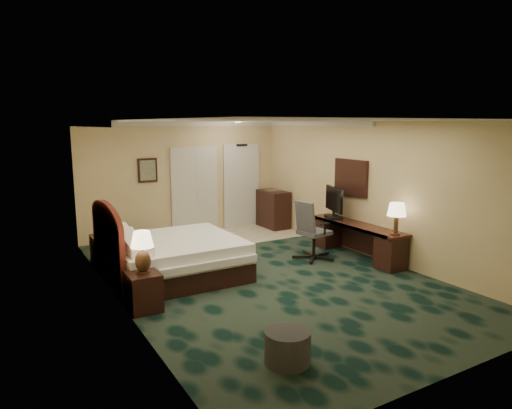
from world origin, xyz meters
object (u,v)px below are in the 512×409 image
nightstand_near (144,291)px  tv (334,203)px  lamp_far (104,221)px  nightstand_far (104,249)px  desk (356,240)px  bed (176,258)px  bed_bench (228,252)px  lamp_near (143,252)px  desk_chair (314,230)px  ottoman (287,347)px  minibar (273,209)px

nightstand_near → tv: tv is taller
lamp_far → nightstand_far: bearing=113.1°
nightstand_near → desk: 4.51m
bed → bed_bench: bearing=12.5°
nightstand_near → lamp_near: lamp_near is taller
nightstand_near → lamp_far: bearing=89.6°
bed → desk: bearing=-10.8°
bed → desk_chair: desk_chair is taller
ottoman → tv: (3.48, 3.42, 0.83)m
nightstand_near → lamp_near: (0.01, 0.01, 0.58)m
nightstand_far → tv: tv is taller
ottoman → desk_chair: bearing=48.6°
nightstand_near → bed: bearing=51.5°
bed_bench → minibar: bearing=50.8°
nightstand_near → bed_bench: bearing=34.2°
lamp_near → ottoman: (0.95, -2.28, -0.67)m
desk → nightstand_far: bearing=154.6°
lamp_far → minibar: bearing=12.9°
tv → minibar: size_ratio=0.90×
nightstand_far → bed_bench: size_ratio=0.44×
bed_bench → nightstand_near: bearing=-137.2°
lamp_near → desk_chair: bearing=12.1°
lamp_far → bed_bench: 2.43m
nightstand_far → lamp_near: 2.66m
desk_chair → tv: bearing=15.6°
nightstand_near → bed_bench: 2.51m
nightstand_near → lamp_near: size_ratio=0.91×
desk_chair → minibar: desk_chair is taller
bed → lamp_near: (-0.91, -1.14, 0.52)m
nightstand_far → desk_chair: 4.10m
ottoman → desk: (3.53, 2.75, 0.15)m
nightstand_near → lamp_near: bearing=41.1°
tv → minibar: bearing=108.9°
bed → ottoman: (0.04, -3.42, -0.15)m
bed_bench → nightstand_far: bearing=158.8°
nightstand_far → lamp_near: lamp_near is taller
nightstand_far → bed_bench: bearing=-29.8°
lamp_far → ottoman: bearing=-79.0°
desk → bed_bench: bearing=158.8°
lamp_near → minibar: bearing=38.7°
lamp_far → tv: size_ratio=0.68×
bed → nightstand_far: 1.72m
ottoman → bed: bearing=90.7°
desk → tv: tv is taller
desk_chair → minibar: bearing=65.3°
ottoman → desk: size_ratio=0.22×
ottoman → nightstand_near: bearing=112.9°
nightstand_far → tv: size_ratio=0.63×
minibar → lamp_near: bearing=-141.3°
bed → bed_bench: (1.16, 0.26, -0.12)m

